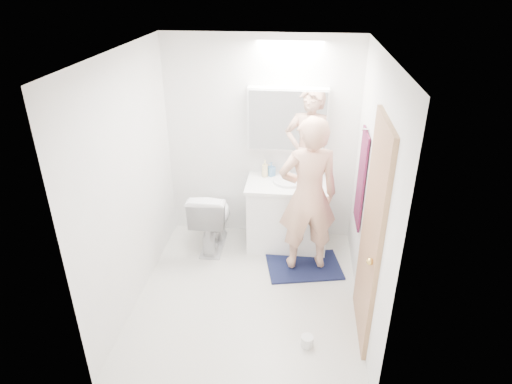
# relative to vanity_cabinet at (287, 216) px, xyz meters

# --- Properties ---
(floor) EXTENTS (2.50, 2.50, 0.00)m
(floor) POSITION_rel_vanity_cabinet_xyz_m (-0.34, -0.96, -0.39)
(floor) COLOR silver
(floor) RESTS_ON ground
(ceiling) EXTENTS (2.50, 2.50, 0.00)m
(ceiling) POSITION_rel_vanity_cabinet_xyz_m (-0.34, -0.96, 2.01)
(ceiling) COLOR white
(ceiling) RESTS_ON floor
(wall_back) EXTENTS (2.50, 0.00, 2.50)m
(wall_back) POSITION_rel_vanity_cabinet_xyz_m (-0.34, 0.29, 0.81)
(wall_back) COLOR white
(wall_back) RESTS_ON floor
(wall_front) EXTENTS (2.50, 0.00, 2.50)m
(wall_front) POSITION_rel_vanity_cabinet_xyz_m (-0.34, -2.21, 0.81)
(wall_front) COLOR white
(wall_front) RESTS_ON floor
(wall_left) EXTENTS (0.00, 2.50, 2.50)m
(wall_left) POSITION_rel_vanity_cabinet_xyz_m (-1.44, -0.96, 0.81)
(wall_left) COLOR white
(wall_left) RESTS_ON floor
(wall_right) EXTENTS (0.00, 2.50, 2.50)m
(wall_right) POSITION_rel_vanity_cabinet_xyz_m (0.76, -0.96, 0.81)
(wall_right) COLOR white
(wall_right) RESTS_ON floor
(vanity_cabinet) EXTENTS (0.90, 0.55, 0.78)m
(vanity_cabinet) POSITION_rel_vanity_cabinet_xyz_m (0.00, 0.00, 0.00)
(vanity_cabinet) COLOR white
(vanity_cabinet) RESTS_ON floor
(countertop) EXTENTS (0.95, 0.58, 0.04)m
(countertop) POSITION_rel_vanity_cabinet_xyz_m (0.00, -0.00, 0.41)
(countertop) COLOR white
(countertop) RESTS_ON vanity_cabinet
(sink_basin) EXTENTS (0.36, 0.36, 0.03)m
(sink_basin) POSITION_rel_vanity_cabinet_xyz_m (0.00, 0.03, 0.45)
(sink_basin) COLOR silver
(sink_basin) RESTS_ON countertop
(faucet) EXTENTS (0.02, 0.02, 0.16)m
(faucet) POSITION_rel_vanity_cabinet_xyz_m (0.00, 0.22, 0.51)
(faucet) COLOR silver
(faucet) RESTS_ON countertop
(medicine_cabinet) EXTENTS (0.88, 0.14, 0.70)m
(medicine_cabinet) POSITION_rel_vanity_cabinet_xyz_m (-0.04, 0.21, 1.11)
(medicine_cabinet) COLOR white
(medicine_cabinet) RESTS_ON wall_back
(mirror_panel) EXTENTS (0.84, 0.01, 0.66)m
(mirror_panel) POSITION_rel_vanity_cabinet_xyz_m (-0.04, 0.13, 1.11)
(mirror_panel) COLOR silver
(mirror_panel) RESTS_ON medicine_cabinet
(toilet) EXTENTS (0.43, 0.75, 0.76)m
(toilet) POSITION_rel_vanity_cabinet_xyz_m (-0.88, -0.12, -0.01)
(toilet) COLOR white
(toilet) RESTS_ON floor
(bath_rug) EXTENTS (0.90, 0.70, 0.02)m
(bath_rug) POSITION_rel_vanity_cabinet_xyz_m (0.22, -0.45, -0.38)
(bath_rug) COLOR #121E38
(bath_rug) RESTS_ON floor
(person) EXTENTS (0.69, 0.53, 1.70)m
(person) POSITION_rel_vanity_cabinet_xyz_m (0.22, -0.45, 0.51)
(person) COLOR #DFA585
(person) RESTS_ON bath_rug
(door) EXTENTS (0.04, 0.80, 2.00)m
(door) POSITION_rel_vanity_cabinet_xyz_m (0.74, -1.31, 0.61)
(door) COLOR tan
(door) RESTS_ON wall_right
(door_knob) EXTENTS (0.06, 0.06, 0.06)m
(door_knob) POSITION_rel_vanity_cabinet_xyz_m (0.70, -1.61, 0.56)
(door_knob) COLOR gold
(door_knob) RESTS_ON door
(towel) EXTENTS (0.02, 0.42, 1.00)m
(towel) POSITION_rel_vanity_cabinet_xyz_m (0.74, -0.41, 0.71)
(towel) COLOR #171136
(towel) RESTS_ON wall_right
(towel_hook) EXTENTS (0.07, 0.02, 0.02)m
(towel_hook) POSITION_rel_vanity_cabinet_xyz_m (0.72, -0.41, 1.23)
(towel_hook) COLOR silver
(towel_hook) RESTS_ON wall_right
(soap_bottle_a) EXTENTS (0.09, 0.09, 0.20)m
(soap_bottle_a) POSITION_rel_vanity_cabinet_xyz_m (-0.28, 0.15, 0.53)
(soap_bottle_a) COLOR beige
(soap_bottle_a) RESTS_ON countertop
(soap_bottle_b) EXTENTS (0.11, 0.11, 0.17)m
(soap_bottle_b) POSITION_rel_vanity_cabinet_xyz_m (-0.21, 0.18, 0.51)
(soap_bottle_b) COLOR #5A8FC1
(soap_bottle_b) RESTS_ON countertop
(toothbrush_cup) EXTENTS (0.12, 0.12, 0.09)m
(toothbrush_cup) POSITION_rel_vanity_cabinet_xyz_m (0.17, 0.16, 0.48)
(toothbrush_cup) COLOR #3858A9
(toothbrush_cup) RESTS_ON countertop
(toilet_paper_roll) EXTENTS (0.11, 0.11, 0.10)m
(toilet_paper_roll) POSITION_rel_vanity_cabinet_xyz_m (0.26, -1.60, -0.34)
(toilet_paper_roll) COLOR white
(toilet_paper_roll) RESTS_ON floor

